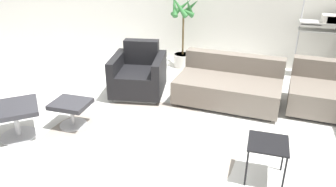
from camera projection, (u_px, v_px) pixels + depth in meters
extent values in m
plane|color=silver|center=(138.00, 131.00, 4.28)|extent=(12.00, 12.00, 0.00)
cylinder|color=gray|center=(135.00, 144.00, 3.99)|extent=(2.41, 2.41, 0.01)
cylinder|color=#BCBCC1|center=(19.00, 135.00, 4.16)|extent=(0.62, 0.62, 0.02)
cylinder|color=#BCBCC1|center=(17.00, 123.00, 4.09)|extent=(0.06, 0.06, 0.34)
cube|color=#2D2D33|center=(13.00, 108.00, 4.00)|extent=(0.79, 0.79, 0.06)
cylinder|color=#BCBCC1|center=(74.00, 125.00, 4.41)|extent=(0.36, 0.36, 0.02)
cylinder|color=#BCBCC1|center=(72.00, 115.00, 4.35)|extent=(0.05, 0.05, 0.27)
cube|color=#2D2D33|center=(71.00, 104.00, 4.28)|extent=(0.48, 0.41, 0.06)
cube|color=silver|center=(139.00, 92.00, 5.31)|extent=(0.76, 0.77, 0.06)
cube|color=black|center=(138.00, 80.00, 5.22)|extent=(0.69, 0.90, 0.36)
cube|color=black|center=(142.00, 52.00, 5.35)|extent=(0.58, 0.27, 0.39)
cube|color=black|center=(159.00, 75.00, 5.14)|extent=(0.25, 0.83, 0.57)
cube|color=black|center=(117.00, 73.00, 5.22)|extent=(0.25, 0.83, 0.57)
cube|color=black|center=(227.00, 101.00, 5.04)|extent=(1.43, 0.87, 0.05)
cube|color=#70665B|center=(228.00, 89.00, 4.95)|extent=(1.60, 1.02, 0.34)
cube|color=#70665B|center=(234.00, 62.00, 5.12)|extent=(1.54, 0.31, 0.28)
cube|color=black|center=(331.00, 111.00, 4.74)|extent=(1.16, 0.85, 0.05)
cube|color=#70665B|center=(334.00, 98.00, 4.66)|extent=(1.29, 1.00, 0.34)
cube|color=black|center=(268.00, 143.00, 3.26)|extent=(0.40, 0.40, 0.02)
cylinder|color=black|center=(246.00, 168.00, 3.24)|extent=(0.02, 0.02, 0.42)
cylinder|color=black|center=(284.00, 175.00, 3.15)|extent=(0.02, 0.02, 0.42)
cylinder|color=black|center=(249.00, 149.00, 3.55)|extent=(0.02, 0.02, 0.42)
cylinder|color=black|center=(283.00, 154.00, 3.46)|extent=(0.02, 0.02, 0.42)
cylinder|color=silver|center=(183.00, 60.00, 6.44)|extent=(0.34, 0.34, 0.26)
cylinder|color=#382819|center=(183.00, 55.00, 6.39)|extent=(0.31, 0.31, 0.02)
cylinder|color=brown|center=(183.00, 35.00, 6.22)|extent=(0.04, 0.04, 0.77)
cone|color=#2D6B33|center=(189.00, 7.00, 5.96)|extent=(0.13, 0.30, 0.35)
cone|color=#2D6B33|center=(192.00, 6.00, 6.10)|extent=(0.39, 0.35, 0.34)
cone|color=#2D6B33|center=(183.00, 6.00, 6.14)|extent=(0.37, 0.20, 0.33)
cone|color=#2D6B33|center=(177.00, 9.00, 6.11)|extent=(0.21, 0.34, 0.24)
cone|color=#2D6B33|center=(174.00, 5.00, 5.98)|extent=(0.24, 0.42, 0.41)
cone|color=#2D6B33|center=(179.00, 6.00, 5.87)|extent=(0.41, 0.23, 0.42)
cone|color=#2D6B33|center=(186.00, 11.00, 5.91)|extent=(0.33, 0.25, 0.25)
cylinder|color=#BCBCC1|center=(300.00, 27.00, 5.84)|extent=(0.03, 0.03, 1.75)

